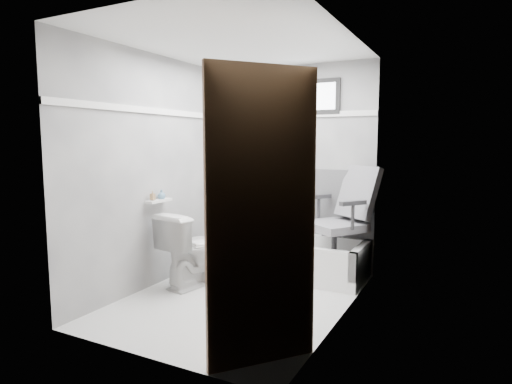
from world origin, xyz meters
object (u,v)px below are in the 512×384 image
Objects in this scene: bathtub at (297,257)px; soap_bottle_b at (162,194)px; toilet at (195,249)px; soap_bottle_a at (153,195)px; office_chair at (335,218)px; door at (278,230)px.

bathtub is 1.66m from soap_bottle_b.
toilet is 8.28× the size of soap_bottle_a.
soap_bottle_b is at bearing -114.75° from office_chair.
door is 19.07× the size of soap_bottle_b.
office_chair reaches higher than bathtub.
bathtub is at bearing 42.02° from soap_bottle_a.
door is 2.24m from soap_bottle_a.
toilet is at bearing -137.24° from bathtub.
office_chair reaches higher than soap_bottle_b.
soap_bottle_a is 0.90× the size of soap_bottle_b.
bathtub is 1.75m from soap_bottle_a.
door is (1.60, -1.42, 0.61)m from toilet.
toilet is (-0.85, -0.79, 0.18)m from bathtub.
door reaches higher than bathtub.
toilet is at bearing 21.85° from soap_bottle_b.
door is at bearing 149.44° from toilet.
office_chair is at bearing 3.05° from bathtub.
door is 2.32m from soap_bottle_b.
bathtub is at bearing 38.01° from soap_bottle_b.
soap_bottle_a is at bearing 51.08° from toilet.
soap_bottle_b is at bearing -141.99° from bathtub.
office_chair is at bearing 98.53° from door.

